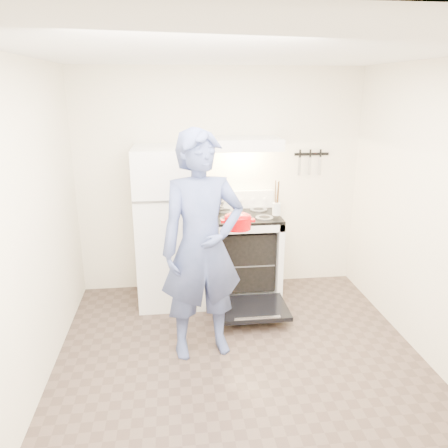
{
  "coord_description": "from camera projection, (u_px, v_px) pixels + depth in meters",
  "views": [
    {
      "loc": [
        -0.54,
        -3.04,
        2.28
      ],
      "look_at": [
        -0.05,
        1.0,
        1.0
      ],
      "focal_mm": 35.0,
      "sensor_mm": 36.0,
      "label": 1
    }
  ],
  "objects": [
    {
      "name": "floor",
      "position": [
        244.0,
        374.0,
        3.62
      ],
      "size": [
        3.6,
        3.6,
        0.0
      ],
      "primitive_type": "plane",
      "color": "#4B3D34",
      "rests_on": "ground"
    },
    {
      "name": "back_wall",
      "position": [
        220.0,
        182.0,
        4.95
      ],
      "size": [
        3.2,
        0.02,
        2.5
      ],
      "primitive_type": "cube",
      "color": "white",
      "rests_on": "ground"
    },
    {
      "name": "refrigerator",
      "position": [
        170.0,
        227.0,
        4.67
      ],
      "size": [
        0.7,
        0.7,
        1.7
      ],
      "primitive_type": "cube",
      "color": "white",
      "rests_on": "floor"
    },
    {
      "name": "stove_body",
      "position": [
        244.0,
        256.0,
        4.91
      ],
      "size": [
        0.76,
        0.65,
        0.92
      ],
      "primitive_type": "cube",
      "color": "white",
      "rests_on": "floor"
    },
    {
      "name": "cooktop",
      "position": [
        244.0,
        216.0,
        4.76
      ],
      "size": [
        0.76,
        0.65,
        0.03
      ],
      "primitive_type": "cube",
      "color": "black",
      "rests_on": "stove_body"
    },
    {
      "name": "backsplash",
      "position": [
        240.0,
        199.0,
        5.0
      ],
      "size": [
        0.76,
        0.07,
        0.2
      ],
      "primitive_type": "cube",
      "color": "white",
      "rests_on": "cooktop"
    },
    {
      "name": "oven_door",
      "position": [
        253.0,
        308.0,
        4.44
      ],
      "size": [
        0.7,
        0.54,
        0.04
      ],
      "primitive_type": "cube",
      "color": "black",
      "rests_on": "floor"
    },
    {
      "name": "oven_rack",
      "position": [
        244.0,
        258.0,
        4.91
      ],
      "size": [
        0.6,
        0.52,
        0.01
      ],
      "primitive_type": "cube",
      "color": "slate",
      "rests_on": "stove_body"
    },
    {
      "name": "range_hood",
      "position": [
        244.0,
        143.0,
        4.6
      ],
      "size": [
        0.76,
        0.5,
        0.12
      ],
      "primitive_type": "cube",
      "color": "white",
      "rests_on": "back_wall"
    },
    {
      "name": "knife_strip",
      "position": [
        312.0,
        154.0,
        4.97
      ],
      "size": [
        0.4,
        0.02,
        0.03
      ],
      "primitive_type": "cube",
      "color": "black",
      "rests_on": "back_wall"
    },
    {
      "name": "pizza_stone",
      "position": [
        248.0,
        259.0,
        4.85
      ],
      "size": [
        0.33,
        0.33,
        0.02
      ],
      "primitive_type": "cylinder",
      "color": "#865F44",
      "rests_on": "oven_rack"
    },
    {
      "name": "tea_kettle",
      "position": [
        217.0,
        200.0,
        4.85
      ],
      "size": [
        0.2,
        0.17,
        0.25
      ],
      "primitive_type": null,
      "color": "#B7B7BC",
      "rests_on": "cooktop"
    },
    {
      "name": "utensil_jar",
      "position": [
        277.0,
        209.0,
        4.62
      ],
      "size": [
        0.1,
        0.1,
        0.13
      ],
      "primitive_type": "cylinder",
      "rotation": [
        0.0,
        0.0,
        -0.08
      ],
      "color": "silver",
      "rests_on": "cooktop"
    },
    {
      "name": "person",
      "position": [
        202.0,
        248.0,
        3.67
      ],
      "size": [
        0.8,
        0.6,
        1.98
      ],
      "primitive_type": "imported",
      "rotation": [
        0.0,
        0.0,
        0.19
      ],
      "color": "navy",
      "rests_on": "floor"
    },
    {
      "name": "dutch_oven",
      "position": [
        238.0,
        223.0,
        4.06
      ],
      "size": [
        0.32,
        0.25,
        0.21
      ],
      "primitive_type": null,
      "color": "#D00005",
      "rests_on": "person"
    }
  ]
}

